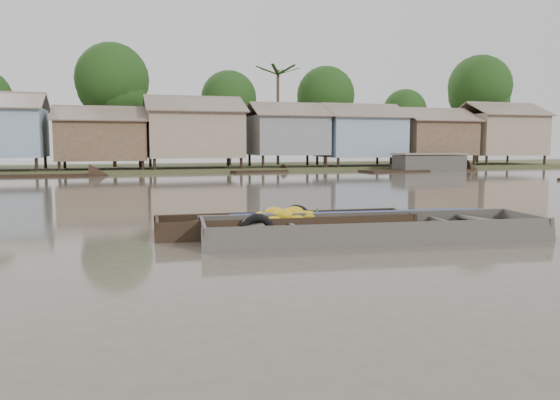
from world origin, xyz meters
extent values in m
plane|color=#53493F|center=(0.00, 0.00, 0.00)|extent=(120.00, 120.00, 0.00)
cube|color=#384723|center=(0.00, 33.00, 0.00)|extent=(120.00, 12.00, 0.50)
cube|color=brown|center=(-3.80, 29.50, 2.20)|extent=(5.80, 4.60, 2.70)
cube|color=#7C5F47|center=(-3.80, 28.26, 4.00)|extent=(6.20, 2.67, 1.14)
cube|color=#7C5F47|center=(-3.80, 30.74, 4.00)|extent=(6.20, 2.67, 1.14)
cube|color=gray|center=(2.50, 29.50, 2.65)|extent=(6.50, 5.30, 3.30)
cube|color=#7C5F47|center=(2.50, 28.07, 4.75)|extent=(6.90, 3.08, 1.31)
cube|color=#7C5F47|center=(2.50, 30.93, 4.75)|extent=(6.90, 3.08, 1.31)
cube|color=slate|center=(9.50, 29.50, 2.60)|extent=(5.40, 4.70, 2.90)
cube|color=#7C5F47|center=(9.50, 28.23, 4.50)|extent=(5.80, 2.73, 1.17)
cube|color=#7C5F47|center=(9.50, 30.77, 4.50)|extent=(5.80, 2.73, 1.17)
cube|color=#8099B0|center=(15.50, 29.50, 2.50)|extent=(6.00, 5.00, 3.10)
cube|color=#7C5F47|center=(15.50, 28.15, 4.50)|extent=(6.40, 2.90, 1.24)
cube|color=#7C5F47|center=(15.50, 30.85, 4.50)|extent=(6.40, 2.90, 1.24)
cube|color=brown|center=(22.00, 29.50, 2.45)|extent=(5.70, 4.90, 2.80)
cube|color=#7C5F47|center=(22.00, 28.18, 4.30)|extent=(6.10, 2.85, 1.21)
cube|color=#7C5F47|center=(22.00, 30.82, 4.30)|extent=(6.10, 2.85, 1.21)
cube|color=gray|center=(28.50, 29.50, 2.70)|extent=(6.30, 5.10, 3.40)
cube|color=#7C5F47|center=(28.50, 28.12, 4.85)|extent=(6.70, 2.96, 1.26)
cube|color=#7C5F47|center=(28.50, 30.88, 4.85)|extent=(6.70, 2.96, 1.26)
cylinder|color=#473323|center=(-3.00, 33.00, 3.15)|extent=(0.28, 0.28, 6.30)
sphere|color=#193410|center=(-3.00, 33.00, 6.75)|extent=(5.40, 5.40, 5.40)
cylinder|color=#473323|center=(6.00, 34.00, 2.62)|extent=(0.28, 0.28, 5.25)
sphere|color=#193410|center=(6.00, 34.00, 5.62)|extent=(4.50, 4.50, 4.50)
cylinder|color=#473323|center=(14.00, 33.00, 2.80)|extent=(0.28, 0.28, 5.60)
sphere|color=#193410|center=(14.00, 33.00, 6.00)|extent=(4.80, 4.80, 4.80)
cylinder|color=#473323|center=(22.00, 34.00, 2.27)|extent=(0.28, 0.28, 4.55)
sphere|color=#193410|center=(22.00, 34.00, 4.88)|extent=(3.90, 3.90, 3.90)
cylinder|color=#473323|center=(29.00, 33.00, 3.32)|extent=(0.28, 0.28, 6.65)
sphere|color=#193410|center=(29.00, 33.00, 7.12)|extent=(5.70, 5.70, 5.70)
cylinder|color=#473323|center=(10.00, 33.50, 4.00)|extent=(0.24, 0.24, 8.00)
cube|color=black|center=(0.80, 1.73, -0.08)|extent=(5.82, 1.41, 0.08)
cube|color=black|center=(0.83, 2.35, 0.15)|extent=(5.89, 0.47, 0.55)
cube|color=black|center=(0.76, 1.10, 0.15)|extent=(5.89, 0.47, 0.55)
cube|color=black|center=(3.68, 1.57, 0.15)|extent=(0.13, 1.28, 0.52)
cube|color=black|center=(3.18, 1.60, 0.22)|extent=(1.06, 1.16, 0.20)
cube|color=black|center=(-2.08, 1.88, 0.15)|extent=(0.13, 1.28, 0.52)
cube|color=black|center=(-1.58, 1.86, 0.22)|extent=(1.06, 1.16, 0.20)
cube|color=black|center=(-0.58, 1.80, 0.26)|extent=(0.17, 1.23, 0.05)
cube|color=black|center=(2.17, 1.65, 0.26)|extent=(0.17, 1.23, 0.05)
ellipsoid|color=gold|center=(0.57, 1.66, 0.37)|extent=(0.46, 0.33, 0.27)
ellipsoid|color=gold|center=(0.57, 1.87, 0.35)|extent=(0.43, 0.31, 0.26)
ellipsoid|color=gold|center=(-0.08, 1.73, 0.26)|extent=(0.49, 0.35, 0.29)
ellipsoid|color=gold|center=(0.52, 2.05, 0.34)|extent=(0.39, 0.28, 0.23)
ellipsoid|color=gold|center=(0.09, 1.46, 0.19)|extent=(0.47, 0.34, 0.28)
ellipsoid|color=gold|center=(0.69, 1.57, 0.43)|extent=(0.46, 0.33, 0.28)
ellipsoid|color=gold|center=(0.53, 1.79, 0.46)|extent=(0.46, 0.33, 0.27)
ellipsoid|color=gold|center=(1.13, 2.10, 0.24)|extent=(0.41, 0.29, 0.24)
ellipsoid|color=gold|center=(1.27, 1.53, 0.40)|extent=(0.38, 0.28, 0.23)
ellipsoid|color=gold|center=(0.42, 1.47, 0.32)|extent=(0.38, 0.27, 0.22)
ellipsoid|color=gold|center=(1.64, 1.90, 0.27)|extent=(0.48, 0.34, 0.28)
ellipsoid|color=gold|center=(0.04, 1.46, 0.21)|extent=(0.48, 0.35, 0.29)
ellipsoid|color=gold|center=(0.75, 1.86, 0.36)|extent=(0.46, 0.33, 0.28)
ellipsoid|color=gold|center=(0.84, 1.82, 0.44)|extent=(0.37, 0.27, 0.22)
ellipsoid|color=gold|center=(0.14, 1.83, 0.34)|extent=(0.42, 0.30, 0.25)
ellipsoid|color=gold|center=(1.17, 1.65, 0.38)|extent=(0.45, 0.32, 0.27)
ellipsoid|color=gold|center=(1.77, 1.31, 0.19)|extent=(0.41, 0.29, 0.24)
ellipsoid|color=gold|center=(-0.16, 1.91, 0.23)|extent=(0.45, 0.32, 0.27)
ellipsoid|color=gold|center=(1.57, 1.54, 0.29)|extent=(0.45, 0.32, 0.27)
ellipsoid|color=gold|center=(0.97, 1.53, 0.32)|extent=(0.42, 0.31, 0.25)
ellipsoid|color=gold|center=(0.88, 1.37, 0.22)|extent=(0.39, 0.28, 0.23)
ellipsoid|color=gold|center=(0.11, 1.55, 0.26)|extent=(0.43, 0.31, 0.26)
ellipsoid|color=gold|center=(0.27, 1.81, 0.36)|extent=(0.49, 0.35, 0.29)
ellipsoid|color=gold|center=(0.01, 1.57, 0.25)|extent=(0.49, 0.35, 0.29)
ellipsoid|color=gold|center=(-0.13, 1.43, 0.14)|extent=(0.39, 0.28, 0.23)
ellipsoid|color=gold|center=(0.96, 1.68, 0.46)|extent=(0.50, 0.36, 0.30)
ellipsoid|color=gold|center=(0.87, 1.62, 0.37)|extent=(0.44, 0.31, 0.26)
ellipsoid|color=gold|center=(1.48, 1.98, 0.23)|extent=(0.42, 0.31, 0.25)
ellipsoid|color=gold|center=(1.08, 2.07, 0.26)|extent=(0.42, 0.30, 0.25)
ellipsoid|color=gold|center=(-0.17, 1.73, 0.17)|extent=(0.38, 0.27, 0.22)
cylinder|color=#3F6626|center=(0.28, 1.76, 0.45)|extent=(0.04, 0.04, 0.19)
cylinder|color=#3F6626|center=(1.01, 1.72, 0.45)|extent=(0.04, 0.04, 0.19)
cylinder|color=#3F6626|center=(1.53, 1.69, 0.45)|extent=(0.04, 0.04, 0.19)
torus|color=black|center=(1.25, 2.41, 0.17)|extent=(0.78, 0.23, 0.77)
torus|color=black|center=(-0.08, 1.06, 0.17)|extent=(0.80, 0.23, 0.79)
cube|color=#423E38|center=(2.37, 0.50, -0.08)|extent=(7.38, 2.31, 0.08)
cube|color=#423E38|center=(2.46, 1.38, 0.18)|extent=(7.39, 0.94, 0.59)
cube|color=#423E38|center=(2.28, -0.38, 0.18)|extent=(7.39, 0.94, 0.59)
cube|color=#423E38|center=(5.98, 0.12, 0.18)|extent=(0.25, 1.81, 0.56)
cube|color=#423E38|center=(5.35, 0.19, 0.25)|extent=(1.42, 1.69, 0.24)
cube|color=#423E38|center=(-1.24, 0.88, 0.18)|extent=(0.25, 1.81, 0.56)
cube|color=#423E38|center=(-0.61, 0.81, 0.25)|extent=(1.42, 1.69, 0.24)
cube|color=#423E38|center=(0.65, 0.68, 0.29)|extent=(0.28, 1.74, 0.05)
cube|color=#423E38|center=(4.10, 0.32, 0.29)|extent=(0.28, 1.74, 0.05)
cube|color=#665E54|center=(2.37, 0.50, -0.04)|extent=(5.64, 1.99, 0.02)
cube|color=#1037A8|center=(2.47, 1.44, 0.40)|extent=(5.97, 0.71, 0.15)
torus|color=olive|center=(4.73, -0.05, -0.01)|extent=(0.41, 0.41, 0.06)
torus|color=olive|center=(4.73, -0.05, 0.03)|extent=(0.34, 0.34, 0.06)
cube|color=black|center=(6.72, 26.85, -0.05)|extent=(4.34, 2.10, 0.35)
cube|color=black|center=(18.02, 24.92, -0.05)|extent=(9.06, 3.08, 0.35)
cube|color=black|center=(-7.40, 25.68, -0.05)|extent=(6.40, 1.72, 0.35)
cube|color=black|center=(19.00, 25.00, 0.55)|extent=(5.00, 2.00, 1.20)
camera|label=1|loc=(-2.89, -10.03, 2.05)|focal=35.00mm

